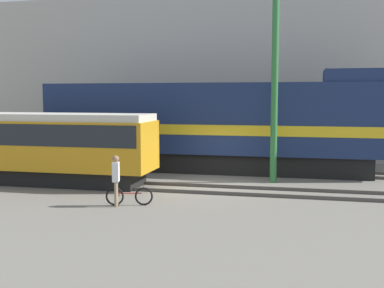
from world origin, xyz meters
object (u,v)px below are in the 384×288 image
Objects in this scene: bicycle at (129,196)px; utility_pole_right at (274,91)px; streetcar at (52,144)px; freight_locomotive at (213,125)px; person at (116,175)px.

bicycle is 0.20× the size of utility_pole_right.
utility_pole_right is at bearing 15.37° from streetcar.
utility_pole_right is (9.40, 2.58, 2.31)m from streetcar.
utility_pole_right is at bearing 51.32° from bicycle.
freight_locomotive reaches higher than person.
freight_locomotive reaches higher than streetcar.
freight_locomotive is 2.10× the size of utility_pole_right.
streetcar is (-6.16, -5.17, -0.60)m from freight_locomotive.
person is 0.22× the size of utility_pole_right.
streetcar is 1.10× the size of utility_pole_right.
freight_locomotive is at bearing 78.23° from person.
bicycle is 0.90m from person.
bicycle is at bearing -128.68° from utility_pole_right.
freight_locomotive is at bearing 40.01° from streetcar.
utility_pole_right reaches higher than bicycle.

